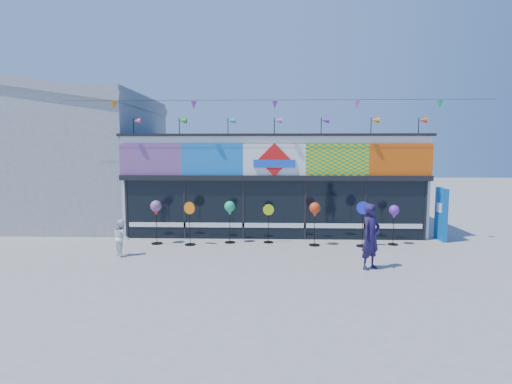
{
  "coord_description": "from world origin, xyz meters",
  "views": [
    {
      "loc": [
        -0.19,
        -11.93,
        3.44
      ],
      "look_at": [
        -0.66,
        2.0,
        2.0
      ],
      "focal_mm": 28.0,
      "sensor_mm": 36.0,
      "label": 1
    }
  ],
  "objects_px": {
    "spinner_2": "(230,209)",
    "spinner_5": "(363,223)",
    "spinner_3": "(268,222)",
    "child": "(122,238)",
    "spinner_0": "(156,209)",
    "spinner_4": "(315,211)",
    "adult_man": "(371,237)",
    "spinner_1": "(190,222)",
    "spinner_6": "(394,213)",
    "blue_sign": "(441,214)"
  },
  "relations": [
    {
      "from": "spinner_2",
      "to": "spinner_3",
      "type": "relative_size",
      "value": 1.09
    },
    {
      "from": "spinner_5",
      "to": "child",
      "type": "xyz_separation_m",
      "value": [
        -8.22,
        -1.52,
        -0.27
      ]
    },
    {
      "from": "spinner_0",
      "to": "child",
      "type": "height_order",
      "value": "spinner_0"
    },
    {
      "from": "spinner_2",
      "to": "spinner_4",
      "type": "distance_m",
      "value": 3.14
    },
    {
      "from": "spinner_1",
      "to": "spinner_3",
      "type": "bearing_deg",
      "value": 9.45
    },
    {
      "from": "spinner_4",
      "to": "spinner_5",
      "type": "height_order",
      "value": "spinner_5"
    },
    {
      "from": "spinner_2",
      "to": "child",
      "type": "relative_size",
      "value": 1.32
    },
    {
      "from": "blue_sign",
      "to": "spinner_1",
      "type": "relative_size",
      "value": 1.27
    },
    {
      "from": "spinner_4",
      "to": "adult_man",
      "type": "distance_m",
      "value": 3.14
    },
    {
      "from": "blue_sign",
      "to": "adult_man",
      "type": "distance_m",
      "value": 5.37
    },
    {
      "from": "spinner_3",
      "to": "child",
      "type": "xyz_separation_m",
      "value": [
        -4.83,
        -2.02,
        -0.17
      ]
    },
    {
      "from": "spinner_0",
      "to": "spinner_2",
      "type": "xyz_separation_m",
      "value": [
        2.69,
        0.27,
        -0.03
      ]
    },
    {
      "from": "spinner_2",
      "to": "spinner_1",
      "type": "bearing_deg",
      "value": -164.37
    },
    {
      "from": "spinner_3",
      "to": "child",
      "type": "distance_m",
      "value": 5.23
    },
    {
      "from": "spinner_5",
      "to": "adult_man",
      "type": "relative_size",
      "value": 0.85
    },
    {
      "from": "spinner_0",
      "to": "child",
      "type": "distance_m",
      "value": 1.94
    },
    {
      "from": "spinner_6",
      "to": "child",
      "type": "relative_size",
      "value": 1.23
    },
    {
      "from": "spinner_3",
      "to": "adult_man",
      "type": "relative_size",
      "value": 0.76
    },
    {
      "from": "blue_sign",
      "to": "spinner_5",
      "type": "distance_m",
      "value": 3.47
    },
    {
      "from": "blue_sign",
      "to": "spinner_1",
      "type": "xyz_separation_m",
      "value": [
        -9.53,
        -1.15,
        -0.17
      ]
    },
    {
      "from": "spinner_6",
      "to": "spinner_0",
      "type": "bearing_deg",
      "value": -179.01
    },
    {
      "from": "spinner_2",
      "to": "spinner_5",
      "type": "bearing_deg",
      "value": -4.89
    },
    {
      "from": "spinner_3",
      "to": "spinner_5",
      "type": "relative_size",
      "value": 0.89
    },
    {
      "from": "spinner_3",
      "to": "spinner_6",
      "type": "xyz_separation_m",
      "value": [
        4.58,
        -0.2,
        0.41
      ]
    },
    {
      "from": "spinner_4",
      "to": "blue_sign",
      "type": "bearing_deg",
      "value": 12.28
    },
    {
      "from": "spinner_4",
      "to": "spinner_6",
      "type": "bearing_deg",
      "value": 4.19
    },
    {
      "from": "spinner_6",
      "to": "child",
      "type": "height_order",
      "value": "spinner_6"
    },
    {
      "from": "spinner_3",
      "to": "spinner_4",
      "type": "bearing_deg",
      "value": -13.7
    },
    {
      "from": "blue_sign",
      "to": "spinner_6",
      "type": "distance_m",
      "value": 2.25
    },
    {
      "from": "spinner_0",
      "to": "spinner_3",
      "type": "relative_size",
      "value": 1.12
    },
    {
      "from": "spinner_1",
      "to": "adult_man",
      "type": "relative_size",
      "value": 0.83
    },
    {
      "from": "spinner_2",
      "to": "spinner_5",
      "type": "height_order",
      "value": "spinner_5"
    },
    {
      "from": "spinner_1",
      "to": "spinner_2",
      "type": "relative_size",
      "value": 1.01
    },
    {
      "from": "adult_man",
      "to": "spinner_1",
      "type": "bearing_deg",
      "value": 114.95
    },
    {
      "from": "child",
      "to": "spinner_5",
      "type": "bearing_deg",
      "value": -118.3
    },
    {
      "from": "spinner_6",
      "to": "spinner_1",
      "type": "bearing_deg",
      "value": -177.83
    },
    {
      "from": "blue_sign",
      "to": "spinner_1",
      "type": "bearing_deg",
      "value": -169.57
    },
    {
      "from": "spinner_6",
      "to": "adult_man",
      "type": "relative_size",
      "value": 0.77
    },
    {
      "from": "spinner_2",
      "to": "spinner_3",
      "type": "distance_m",
      "value": 1.53
    },
    {
      "from": "child",
      "to": "blue_sign",
      "type": "bearing_deg",
      "value": -115.62
    },
    {
      "from": "spinner_2",
      "to": "spinner_3",
      "type": "bearing_deg",
      "value": 3.11
    },
    {
      "from": "spinner_2",
      "to": "spinner_6",
      "type": "relative_size",
      "value": 1.07
    },
    {
      "from": "spinner_1",
      "to": "spinner_6",
      "type": "distance_m",
      "value": 7.47
    },
    {
      "from": "blue_sign",
      "to": "spinner_4",
      "type": "relative_size",
      "value": 1.27
    },
    {
      "from": "spinner_0",
      "to": "blue_sign",
      "type": "bearing_deg",
      "value": 5.4
    },
    {
      "from": "adult_man",
      "to": "spinner_5",
      "type": "bearing_deg",
      "value": 42.0
    },
    {
      "from": "spinner_4",
      "to": "adult_man",
      "type": "xyz_separation_m",
      "value": [
        1.31,
        -2.83,
        -0.31
      ]
    },
    {
      "from": "adult_man",
      "to": "spinner_2",
      "type": "bearing_deg",
      "value": 104.68
    },
    {
      "from": "spinner_1",
      "to": "spinner_2",
      "type": "height_order",
      "value": "spinner_1"
    },
    {
      "from": "spinner_3",
      "to": "spinner_4",
      "type": "height_order",
      "value": "spinner_4"
    }
  ]
}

